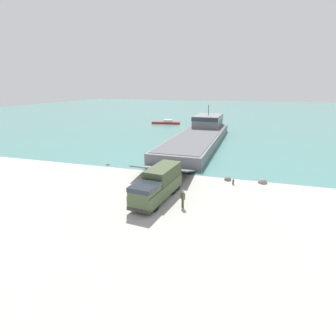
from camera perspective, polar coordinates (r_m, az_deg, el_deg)
ground_plane at (r=32.65m, az=-4.42°, el=-2.66°), size 240.00×240.00×0.00m
water_surface at (r=123.12m, az=11.77°, el=11.89°), size 240.00×180.00×0.01m
landing_craft at (r=55.88m, az=7.08°, el=7.44°), size 9.02×41.04×6.96m
military_truck at (r=26.75m, az=-2.25°, el=-3.53°), size 3.23×8.34×3.15m
soldier_on_ramp at (r=25.17m, az=3.25°, el=-6.45°), size 0.49×0.47×1.75m
moored_boat_a at (r=82.00m, az=-0.36°, el=9.91°), size 8.80×3.50×1.29m
mooring_bollard at (r=32.02m, az=14.02°, el=-2.88°), size 0.23×0.23×0.66m
shoreline_rock_a at (r=33.63m, az=19.86°, el=-3.08°), size 1.11×1.11×1.11m
shoreline_rock_b at (r=37.75m, az=-5.38°, el=0.12°), size 0.61×0.61×0.61m
shoreline_rock_c at (r=39.79m, az=-12.93°, el=0.65°), size 0.56×0.56×0.56m
shoreline_rock_d at (r=33.40m, az=12.85°, el=-2.59°), size 0.90×0.90×0.90m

